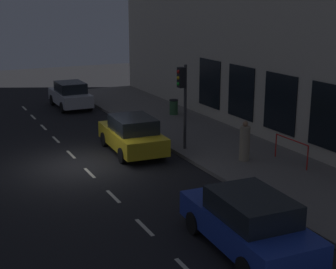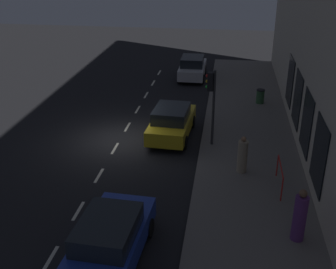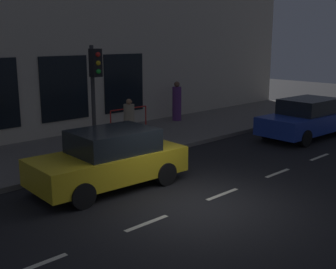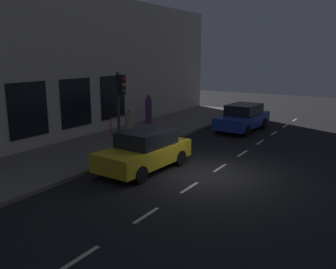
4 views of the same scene
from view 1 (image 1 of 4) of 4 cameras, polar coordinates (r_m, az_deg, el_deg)
ground_plane at (r=20.03m, az=-9.83°, el=-3.51°), size 60.00×60.00×0.00m
sidewalk at (r=22.46m, az=5.61°, el=-1.10°), size 4.50×32.00×0.15m
building_facade at (r=23.15m, az=11.30°, el=8.78°), size 0.65×32.00×7.78m
lane_centre_line at (r=19.12m, az=-8.97°, el=-4.37°), size 0.12×27.20×0.01m
traffic_light at (r=20.82m, az=1.69°, el=5.14°), size 0.47×0.32×3.61m
parked_car_0 at (r=21.26m, az=-4.11°, el=0.00°), size 2.10×4.25×1.58m
parked_car_1 at (r=13.20m, az=9.17°, el=-9.88°), size 2.11×4.47×1.58m
parked_car_2 at (r=30.71m, az=-11.13°, el=4.47°), size 1.84×3.99×1.58m
pedestrian_1 at (r=19.92m, az=8.78°, el=-0.92°), size 0.58×0.58×1.60m
trash_bin at (r=27.75m, az=0.66°, el=3.17°), size 0.49×0.49×0.84m
red_railing at (r=19.92m, az=13.96°, el=-1.25°), size 0.05×1.93×0.97m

